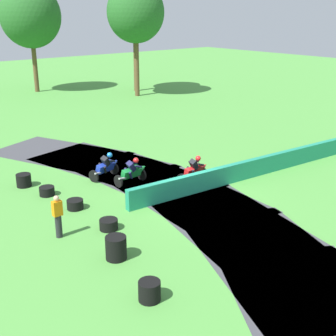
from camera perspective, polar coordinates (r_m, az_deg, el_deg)
name	(u,v)px	position (r m, az deg, el deg)	size (l,w,h in m)	color
ground_plane	(187,194)	(20.66, 2.38, -3.29)	(120.00, 120.00, 0.00)	#4C933D
track_asphalt	(168,200)	(20.09, -0.01, -3.94)	(9.28, 26.89, 0.01)	#3D3D42
safety_barrier	(265,165)	(23.64, 11.95, 0.40)	(0.30, 16.03, 0.90)	#1E8466
motorcycle_lead_red	(195,170)	(21.85, 3.38, -0.21)	(1.68, 0.77, 1.43)	black
motorcycle_chase_green	(133,171)	(21.70, -4.40, -0.41)	(1.68, 0.86, 1.43)	black
motorcycle_trailing_blue	(107,166)	(22.60, -7.65, 0.27)	(1.72, 1.07, 1.43)	black
tire_stack_near	(149,291)	(13.51, -2.32, -15.02)	(0.65, 0.65, 0.60)	black
tire_stack_mid_a	(116,248)	(15.52, -6.48, -9.82)	(0.71, 0.71, 0.80)	black
tire_stack_mid_b	(109,224)	(17.56, -7.39, -6.97)	(0.70, 0.70, 0.40)	black
tire_stack_far	(75,204)	(19.51, -11.48, -4.45)	(0.69, 0.69, 0.40)	black
tire_stack_extra_a	(47,191)	(21.18, -14.82, -2.79)	(0.67, 0.67, 0.40)	black
tire_stack_extra_b	(24,180)	(22.50, -17.50, -1.46)	(0.69, 0.69, 0.60)	black
track_marshal	(58,216)	(17.06, -13.54, -5.88)	(0.34, 0.24, 1.63)	#232328
tree_far_left	(136,13)	(43.95, -4.05, 18.72)	(5.23, 5.23, 10.35)	brown
tree_far_right	(30,16)	(48.08, -16.74, 17.66)	(5.81, 5.81, 10.32)	brown
tree_behind_barrier	(135,17)	(46.85, -4.15, 18.22)	(4.41, 4.41, 9.51)	brown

